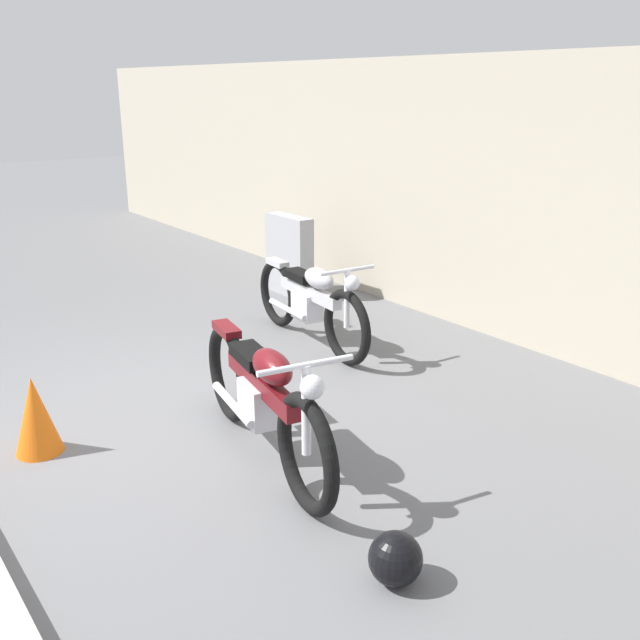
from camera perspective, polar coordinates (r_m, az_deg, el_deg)
ground_plane at (r=5.47m, az=-14.31°, el=-8.33°), size 40.00×40.00×0.00m
building_wall at (r=7.29m, az=13.70°, el=9.50°), size 18.00×0.30×2.69m
stone_marker at (r=8.47m, az=-2.47°, el=5.20°), size 0.71×0.21×0.95m
helmet at (r=3.79m, az=6.08°, el=-18.51°), size 0.28×0.28×0.28m
traffic_cone at (r=5.22m, az=-21.87°, el=-7.11°), size 0.32×0.32×0.55m
motorcycle_maroon at (r=4.70m, az=-4.59°, el=-6.23°), size 2.08×0.65×0.94m
motorcycle_silver at (r=6.81m, az=-0.78°, el=1.51°), size 1.98×0.55×0.89m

